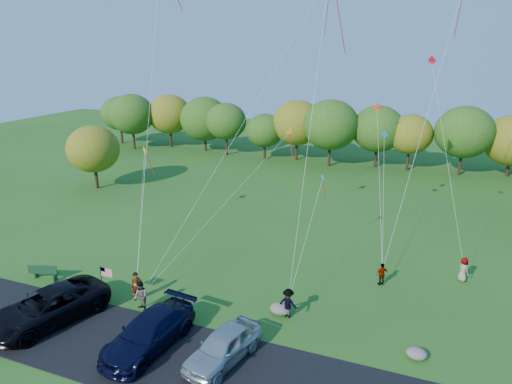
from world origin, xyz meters
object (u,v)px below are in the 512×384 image
at_px(flyer_d, 382,274).
at_px(flyer_a, 137,286).
at_px(flyer_b, 141,297).
at_px(flyer_e, 463,269).
at_px(minivan_navy, 149,332).
at_px(minivan_dark, 48,307).
at_px(trash_barrel, 78,289).
at_px(flyer_c, 288,303).
at_px(park_bench, 44,272).
at_px(minivan_silver, 223,346).

bearing_deg(flyer_d, flyer_a, -9.93).
distance_m(flyer_b, flyer_e, 20.93).
height_order(minivan_navy, flyer_d, minivan_navy).
relative_size(minivan_dark, trash_barrel, 8.41).
distance_m(minivan_navy, flyer_c, 7.93).
xyz_separation_m(minivan_navy, flyer_c, (5.86, 5.35, -0.03)).
relative_size(flyer_a, flyer_c, 1.04).
bearing_deg(flyer_e, park_bench, 72.34).
bearing_deg(flyer_b, trash_barrel, -146.89).
distance_m(flyer_a, flyer_b, 1.36).
distance_m(flyer_c, park_bench, 16.71).
height_order(flyer_d, trash_barrel, flyer_d).
bearing_deg(park_bench, flyer_a, -16.99).
distance_m(minivan_navy, trash_barrel, 7.84).
height_order(minivan_dark, flyer_a, minivan_dark).
bearing_deg(flyer_a, flyer_e, -13.59).
bearing_deg(flyer_a, minivan_silver, -65.27).
xyz_separation_m(minivan_silver, flyer_e, (11.42, 13.22, -0.03)).
distance_m(flyer_e, trash_barrel, 25.15).
distance_m(flyer_d, park_bench, 22.52).
height_order(minivan_navy, park_bench, minivan_navy).
relative_size(flyer_b, flyer_c, 1.07).
bearing_deg(park_bench, flyer_d, 1.40).
distance_m(minivan_navy, minivan_silver, 4.06).
height_order(minivan_navy, flyer_e, minivan_navy).
height_order(flyer_d, park_bench, flyer_d).
bearing_deg(minivan_dark, flyer_b, 51.77).
bearing_deg(minivan_navy, flyer_e, 47.93).
bearing_deg(flyer_a, flyer_d, -13.26).
bearing_deg(flyer_a, flyer_b, -86.00).
relative_size(flyer_b, flyer_e, 1.12).
relative_size(flyer_d, trash_barrel, 1.94).
xyz_separation_m(minivan_dark, flyer_a, (3.22, 3.82, -0.06)).
bearing_deg(flyer_c, park_bench, 15.14).
distance_m(minivan_dark, flyer_c, 13.61).
height_order(flyer_c, flyer_e, flyer_c).
bearing_deg(flyer_b, park_bench, -151.24).
bearing_deg(park_bench, minivan_silver, -30.22).
relative_size(minivan_silver, flyer_a, 2.58).
bearing_deg(flyer_c, minivan_navy, 51.50).
distance_m(flyer_c, flyer_d, 7.39).
bearing_deg(minivan_dark, minivan_navy, 18.12).
relative_size(flyer_c, flyer_e, 1.05).
bearing_deg(minivan_silver, park_bench, -179.08).
relative_size(flyer_d, park_bench, 0.81).
distance_m(flyer_a, flyer_c, 9.40).
bearing_deg(trash_barrel, minivan_dark, -77.65).
bearing_deg(trash_barrel, flyer_e, 25.34).
bearing_deg(trash_barrel, flyer_b, -1.19).
distance_m(flyer_b, trash_barrel, 4.87).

